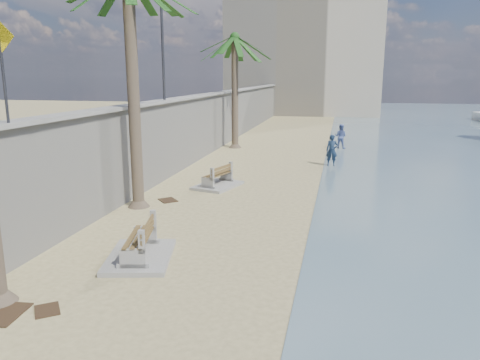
{
  "coord_description": "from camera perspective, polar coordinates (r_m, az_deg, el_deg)",
  "views": [
    {
      "loc": [
        2.82,
        -8.31,
        4.75
      ],
      "look_at": [
        -0.5,
        7.0,
        1.2
      ],
      "focal_mm": 35.0,
      "sensor_mm": 36.0,
      "label": 1
    }
  ],
  "objects": [
    {
      "name": "pedestrian_sign",
      "position": [
        12.55,
        -27.08,
        13.27
      ],
      "size": [
        0.78,
        0.07,
        2.4
      ],
      "color": "#2D2D33",
      "rests_on": "wall_cap"
    },
    {
      "name": "palm_back",
      "position": [
        30.78,
        -0.64,
        16.84
      ],
      "size": [
        5.0,
        5.0,
        7.94
      ],
      "color": "brown",
      "rests_on": "ground_plane"
    },
    {
      "name": "bench_far",
      "position": [
        20.13,
        -2.76,
        0.26
      ],
      "size": [
        2.01,
        2.48,
        0.9
      ],
      "color": "gray",
      "rests_on": "ground_plane"
    },
    {
      "name": "debris_d",
      "position": [
        13.73,
        -11.81,
        -7.69
      ],
      "size": [
        0.64,
        0.6,
        0.03
      ],
      "primitive_type": "cube",
      "rotation": [
        0.0,
        0.0,
        5.75
      ],
      "color": "#382616",
      "rests_on": "ground_plane"
    },
    {
      "name": "debris_c",
      "position": [
        18.23,
        -8.78,
        -2.45
      ],
      "size": [
        0.91,
        0.93,
        0.03
      ],
      "primitive_type": "cube",
      "rotation": [
        0.0,
        0.0,
        2.3
      ],
      "color": "#382616",
      "rests_on": "ground_plane"
    },
    {
      "name": "person_b",
      "position": [
        31.35,
        12.17,
        5.39
      ],
      "size": [
        1.01,
        0.88,
        1.76
      ],
      "primitive_type": "imported",
      "rotation": [
        0.0,
        0.0,
        2.84
      ],
      "color": "#485995",
      "rests_on": "ground_plane"
    },
    {
      "name": "seawall",
      "position": [
        29.58,
        -3.59,
        6.92
      ],
      "size": [
        0.45,
        70.0,
        3.5
      ],
      "primitive_type": "cube",
      "color": "gray",
      "rests_on": "ground_plane"
    },
    {
      "name": "bench_near",
      "position": [
        12.6,
        -12.16,
        -7.58
      ],
      "size": [
        2.09,
        2.65,
        0.98
      ],
      "color": "gray",
      "rests_on": "ground_plane"
    },
    {
      "name": "ground_plane",
      "position": [
        9.98,
        -5.95,
        -15.72
      ],
      "size": [
        140.0,
        140.0,
        0.0
      ],
      "primitive_type": "plane",
      "color": "tan"
    },
    {
      "name": "person_a",
      "position": [
        25.11,
        11.15,
        3.84
      ],
      "size": [
        0.72,
        0.52,
        1.92
      ],
      "primitive_type": "imported",
      "rotation": [
        0.0,
        0.0,
        0.07
      ],
      "color": "#16263D",
      "rests_on": "ground_plane"
    },
    {
      "name": "streetlight",
      "position": [
        21.88,
        -9.48,
        17.57
      ],
      "size": [
        0.28,
        0.28,
        5.12
      ],
      "color": "#2D2D33",
      "rests_on": "wall_cap"
    },
    {
      "name": "end_building",
      "position": [
        60.55,
        7.93,
        14.77
      ],
      "size": [
        18.0,
        12.0,
        14.0
      ],
      "primitive_type": "cube",
      "color": "#B7AA93",
      "rests_on": "ground_plane"
    },
    {
      "name": "debris_b",
      "position": [
        10.73,
        -22.45,
        -14.44
      ],
      "size": [
        0.74,
        0.76,
        0.03
      ],
      "primitive_type": "cube",
      "rotation": [
        0.0,
        0.0,
        2.22
      ],
      "color": "#382616",
      "rests_on": "ground_plane"
    },
    {
      "name": "wall_cap",
      "position": [
        29.45,
        -3.64,
        10.4
      ],
      "size": [
        0.8,
        70.0,
        0.12
      ],
      "primitive_type": "cube",
      "color": "gray",
      "rests_on": "seawall"
    },
    {
      "name": "debris_a",
      "position": [
        10.95,
        -26.96,
        -14.33
      ],
      "size": [
        0.87,
        1.04,
        0.03
      ],
      "primitive_type": "cube",
      "rotation": [
        0.0,
        0.0,
        1.66
      ],
      "color": "#382616",
      "rests_on": "ground_plane"
    }
  ]
}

